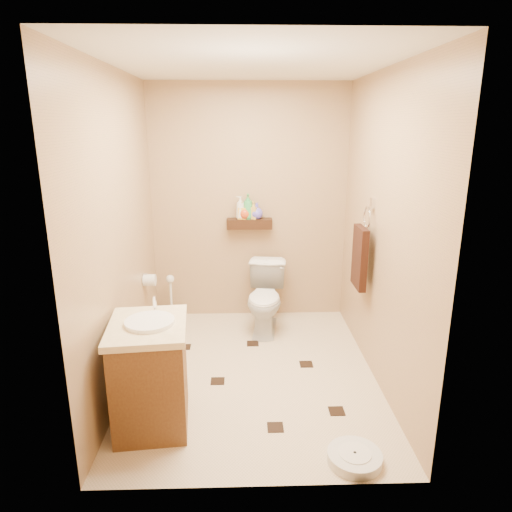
{
  "coord_description": "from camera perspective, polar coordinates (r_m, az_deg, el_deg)",
  "views": [
    {
      "loc": [
        -0.07,
        -3.39,
        1.99
      ],
      "look_at": [
        0.04,
        0.25,
        0.94
      ],
      "focal_mm": 32.0,
      "sensor_mm": 36.0,
      "label": 1
    }
  ],
  "objects": [
    {
      "name": "ground",
      "position": [
        3.93,
        -0.47,
        -14.34
      ],
      "size": [
        2.5,
        2.5,
        0.0
      ],
      "primitive_type": "plane",
      "color": "beige",
      "rests_on": "ground"
    },
    {
      "name": "wall_back",
      "position": [
        4.71,
        -0.86,
        6.42
      ],
      "size": [
        2.0,
        0.04,
        2.4
      ],
      "primitive_type": "cube",
      "color": "tan",
      "rests_on": "ground"
    },
    {
      "name": "wall_front",
      "position": [
        2.28,
        0.19,
        -4.2
      ],
      "size": [
        2.0,
        0.04,
        2.4
      ],
      "primitive_type": "cube",
      "color": "tan",
      "rests_on": "ground"
    },
    {
      "name": "wall_left",
      "position": [
        3.6,
        -16.66,
        2.72
      ],
      "size": [
        0.04,
        2.5,
        2.4
      ],
      "primitive_type": "cube",
      "color": "tan",
      "rests_on": "ground"
    },
    {
      "name": "wall_right",
      "position": [
        3.64,
        15.45,
        2.96
      ],
      "size": [
        0.04,
        2.5,
        2.4
      ],
      "primitive_type": "cube",
      "color": "tan",
      "rests_on": "ground"
    },
    {
      "name": "ceiling",
      "position": [
        3.41,
        -0.57,
        22.98
      ],
      "size": [
        2.0,
        2.5,
        0.02
      ],
      "primitive_type": "cube",
      "color": "silver",
      "rests_on": "wall_back"
    },
    {
      "name": "wall_shelf",
      "position": [
        4.66,
        -0.83,
        4.07
      ],
      "size": [
        0.46,
        0.14,
        0.1
      ],
      "primitive_type": "cube",
      "color": "#321A0D",
      "rests_on": "wall_back"
    },
    {
      "name": "floor_accents",
      "position": [
        3.88,
        0.36,
        -14.68
      ],
      "size": [
        1.33,
        1.35,
        0.01
      ],
      "color": "black",
      "rests_on": "ground"
    },
    {
      "name": "toilet",
      "position": [
        4.54,
        1.2,
        -5.3
      ],
      "size": [
        0.45,
        0.7,
        0.67
      ],
      "primitive_type": "imported",
      "rotation": [
        0.0,
        0.0,
        -0.12
      ],
      "color": "white",
      "rests_on": "ground"
    },
    {
      "name": "vanity",
      "position": [
        3.25,
        -13.03,
        -14.03
      ],
      "size": [
        0.56,
        0.65,
        0.86
      ],
      "rotation": [
        0.0,
        0.0,
        0.1
      ],
      "color": "brown",
      "rests_on": "ground"
    },
    {
      "name": "bathroom_scale",
      "position": [
        3.11,
        12.22,
        -23.38
      ],
      "size": [
        0.38,
        0.38,
        0.07
      ],
      "rotation": [
        0.0,
        0.0,
        0.16
      ],
      "color": "silver",
      "rests_on": "ground"
    },
    {
      "name": "toilet_brush",
      "position": [
        4.87,
        -10.52,
        -6.04
      ],
      "size": [
        0.12,
        0.12,
        0.51
      ],
      "color": "#196458",
      "rests_on": "ground"
    },
    {
      "name": "towel_ring",
      "position": [
        3.91,
        12.91,
        0.17
      ],
      "size": [
        0.12,
        0.3,
        0.76
      ],
      "color": "silver",
      "rests_on": "wall_right"
    },
    {
      "name": "toilet_paper",
      "position": [
        4.36,
        -13.17,
        -2.95
      ],
      "size": [
        0.12,
        0.11,
        0.12
      ],
      "color": "silver",
      "rests_on": "wall_left"
    },
    {
      "name": "bottle_a",
      "position": [
        4.63,
        -1.97,
        6.07
      ],
      "size": [
        0.09,
        0.09,
        0.23
      ],
      "primitive_type": "imported",
      "rotation": [
        0.0,
        0.0,
        4.77
      ],
      "color": "silver",
      "rests_on": "wall_shelf"
    },
    {
      "name": "bottle_b",
      "position": [
        4.63,
        -1.77,
        5.74
      ],
      "size": [
        0.08,
        0.09,
        0.18
      ],
      "primitive_type": "imported",
      "rotation": [
        0.0,
        0.0,
        6.23
      ],
      "color": "gold",
      "rests_on": "wall_shelf"
    },
    {
      "name": "bottle_c",
      "position": [
        4.63,
        -1.42,
        5.65
      ],
      "size": [
        0.16,
        0.16,
        0.16
      ],
      "primitive_type": "imported",
      "rotation": [
        0.0,
        0.0,
        4.36
      ],
      "color": "#C64117",
      "rests_on": "wall_shelf"
    },
    {
      "name": "bottle_d",
      "position": [
        4.63,
        -1.01,
        6.22
      ],
      "size": [
        0.12,
        0.12,
        0.26
      ],
      "primitive_type": "imported",
      "rotation": [
        0.0,
        0.0,
        0.24
      ],
      "color": "green",
      "rests_on": "wall_shelf"
    },
    {
      "name": "bottle_e",
      "position": [
        4.63,
        -0.31,
        5.79
      ],
      "size": [
        0.11,
        0.11,
        0.18
      ],
      "primitive_type": "imported",
      "rotation": [
        0.0,
        0.0,
        4.27
      ],
      "color": "gold",
      "rests_on": "wall_shelf"
    },
    {
      "name": "bottle_f",
      "position": [
        4.64,
        0.09,
        5.66
      ],
      "size": [
        0.18,
        0.18,
        0.16
      ],
      "primitive_type": "imported",
      "rotation": [
        0.0,
        0.0,
        2.46
      ],
      "color": "#5950C9",
      "rests_on": "wall_shelf"
    }
  ]
}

